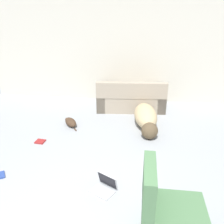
# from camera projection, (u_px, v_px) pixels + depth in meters

# --- Properties ---
(wall_back) EXTENTS (6.62, 0.06, 2.49)m
(wall_back) POSITION_uv_depth(u_px,v_px,m) (118.00, 52.00, 6.21)
(wall_back) COLOR beige
(wall_back) RESTS_ON ground_plane
(couch) EXTENTS (1.66, 0.95, 0.75)m
(couch) POSITION_uv_depth(u_px,v_px,m) (131.00, 99.00, 6.03)
(couch) COLOR tan
(couch) RESTS_ON ground_plane
(dog) EXTENTS (0.59, 1.50, 0.41)m
(dog) POSITION_uv_depth(u_px,v_px,m) (146.00, 118.00, 5.15)
(dog) COLOR tan
(dog) RESTS_ON ground_plane
(cat) EXTENTS (0.39, 0.49, 0.15)m
(cat) POSITION_uv_depth(u_px,v_px,m) (71.00, 122.00, 5.24)
(cat) COLOR #473323
(cat) RESTS_ON ground_plane
(laptop_open) EXTENTS (0.41, 0.39, 0.22)m
(laptop_open) POSITION_uv_depth(u_px,v_px,m) (105.00, 185.00, 3.44)
(laptop_open) COLOR #B7B7BC
(laptop_open) RESTS_ON ground_plane
(book_red) EXTENTS (0.18, 0.17, 0.02)m
(book_red) POSITION_uv_depth(u_px,v_px,m) (40.00, 142.00, 4.63)
(book_red) COLOR maroon
(book_red) RESTS_ON ground_plane
(side_chair) EXTENTS (0.67, 0.57, 0.94)m
(side_chair) POSITION_uv_depth(u_px,v_px,m) (169.00, 218.00, 2.62)
(side_chair) COLOR #4C754C
(side_chair) RESTS_ON ground_plane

